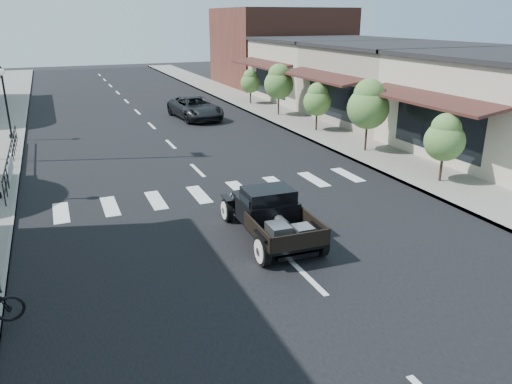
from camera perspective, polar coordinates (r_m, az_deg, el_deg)
name	(u,v)px	position (r m, az deg, el deg)	size (l,w,h in m)	color
ground	(261,233)	(15.29, 0.57, -4.66)	(120.00, 120.00, 0.00)	black
road	(159,133)	(29.06, -11.07, 6.67)	(14.00, 80.00, 0.02)	black
road_markings	(180,154)	(24.31, -8.64, 4.32)	(12.00, 60.00, 0.06)	silver
sidewalk_right	(293,120)	(31.75, 4.24, 8.16)	(3.00, 80.00, 0.15)	gray
storefront_mid	(401,84)	(33.20, 16.26, 11.76)	(10.00, 9.00, 4.50)	#9E9584
storefront_far	(328,71)	(40.60, 8.28, 13.57)	(10.00, 9.00, 4.50)	#B9B19C
far_building_right	(281,47)	(49.58, 2.83, 16.21)	(11.00, 10.00, 7.00)	brown
railing	(11,156)	(23.60, -26.19, 3.70)	(0.08, 10.00, 1.00)	black
banner	(12,173)	(21.72, -26.15, 1.93)	(0.04, 2.20, 0.60)	silver
lamp_post_c	(6,103)	(29.24, -26.65, 9.10)	(0.36, 0.36, 3.74)	black
small_tree_a	(443,149)	(20.53, 20.64, 4.62)	(1.54, 1.54, 2.56)	#4B7435
small_tree_b	(367,116)	(24.36, 12.62, 8.42)	(1.97, 1.97, 3.28)	#4B7435
small_tree_c	(317,108)	(28.49, 6.98, 9.56)	(1.54, 1.54, 2.56)	#4B7435
small_tree_d	(279,90)	(32.96, 2.61, 11.52)	(1.89, 1.89, 3.15)	#4B7435
small_tree_e	(250,87)	(37.52, -0.64, 11.91)	(1.43, 1.43, 2.39)	#4B7435
hotrod_pickup	(271,214)	(14.63, 1.68, -2.55)	(2.06, 4.41, 1.53)	black
second_car	(195,108)	(32.66, -6.97, 9.51)	(2.33, 5.06, 1.41)	black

